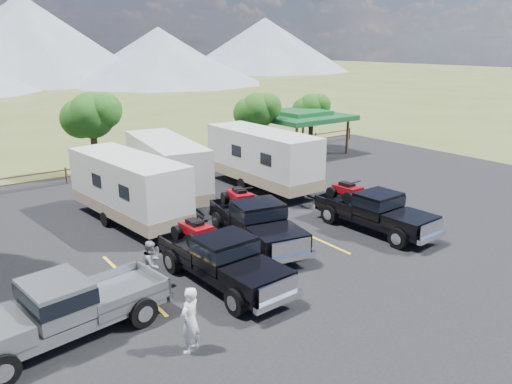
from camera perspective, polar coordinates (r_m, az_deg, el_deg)
ground at (r=18.17m, az=9.21°, el=-9.91°), size 320.00×320.00×0.00m
asphalt_lot at (r=20.16m, az=3.14°, el=-6.87°), size 44.00×34.00×0.04m
stall_lines at (r=20.87m, az=1.40°, el=-5.93°), size 12.12×5.50×0.01m
tree_ne_a at (r=35.35m, az=0.13°, el=9.25°), size 3.11×2.92×4.76m
tree_ne_b at (r=39.95m, az=6.32°, el=9.51°), size 2.77×2.59×4.27m
tree_north at (r=32.07m, az=-18.34°, el=8.28°), size 3.46×3.24×5.25m
rail_fence at (r=33.62m, az=-11.05°, el=3.57°), size 36.12×0.12×1.00m
pavilion at (r=37.94m, az=5.11°, el=8.64°), size 6.20×6.20×3.22m
rig_left at (r=17.33m, az=-4.03°, el=-7.45°), size 2.36×6.03×1.98m
rig_center at (r=20.63m, az=-0.07°, el=-3.25°), size 3.10×6.41×2.05m
rig_right at (r=22.70m, az=13.26°, el=-1.95°), size 2.30×5.96×1.96m
trailer_left at (r=23.53m, az=-14.38°, el=0.40°), size 3.13×9.05×3.13m
trailer_center at (r=26.68m, az=-10.19°, el=2.66°), size 3.47×9.27×3.20m
trailer_right at (r=28.23m, az=0.70°, el=3.83°), size 2.58×9.55×3.33m
pickup_silver at (r=15.20m, az=-21.17°, el=-12.30°), size 6.32×2.79×1.83m
person_a at (r=13.81m, az=-7.57°, el=-14.32°), size 0.81×0.69×1.90m
person_b at (r=17.46m, az=-11.82°, el=-8.04°), size 1.02×0.99×1.66m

